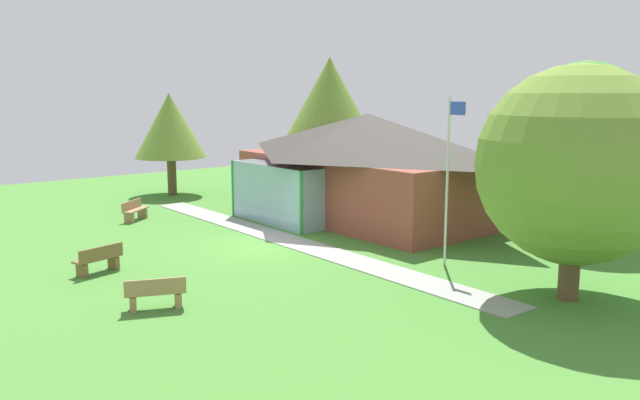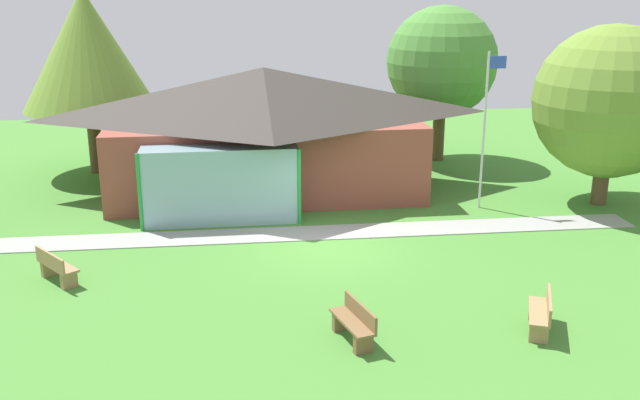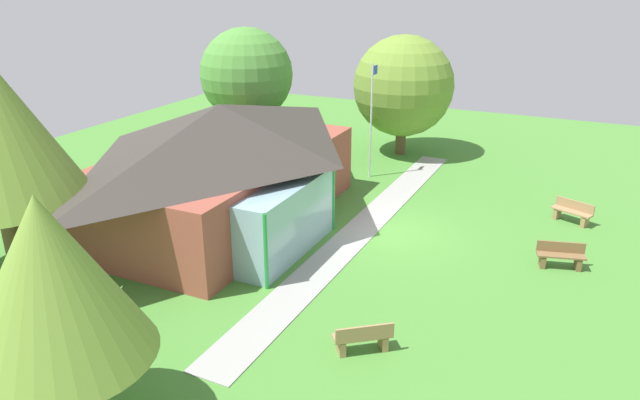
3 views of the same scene
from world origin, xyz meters
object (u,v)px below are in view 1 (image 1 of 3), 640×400
object	(u,v)px
pavilion	(364,165)
tree_east_hedge	(576,165)
tree_behind_pavilion_right	(584,125)
tree_west_hedge	(170,126)
flagpole	(448,173)
bench_front_center	(99,260)
tree_behind_pavilion_left	(330,102)
bench_front_right	(156,294)
bench_mid_left	(135,211)

from	to	relation	value
pavilion	tree_east_hedge	world-z (taller)	tree_east_hedge
tree_east_hedge	tree_behind_pavilion_right	xyz separation A→B (m)	(-3.70, 7.00, 0.62)
tree_west_hedge	tree_east_hedge	bearing A→B (deg)	0.79
pavilion	flagpole	bearing A→B (deg)	-23.53
bench_front_center	tree_west_hedge	size ratio (longest dim) A/B	0.29
flagpole	tree_east_hedge	size ratio (longest dim) A/B	0.86
bench_front_center	tree_behind_pavilion_left	world-z (taller)	tree_behind_pavilion_left
bench_front_center	tree_behind_pavilion_right	size ratio (longest dim) A/B	0.24
bench_front_right	tree_behind_pavilion_right	world-z (taller)	tree_behind_pavilion_right
flagpole	tree_behind_pavilion_left	xyz separation A→B (m)	(-13.75, 6.69, 1.95)
flagpole	bench_front_center	xyz separation A→B (m)	(-5.97, -8.83, -2.51)
pavilion	bench_front_center	distance (m)	12.17
tree_behind_pavilion_left	tree_west_hedge	xyz separation A→B (m)	(-4.42, -7.11, -1.23)
pavilion	tree_behind_pavilion_right	size ratio (longest dim) A/B	1.83
flagpole	tree_behind_pavilion_left	bearing A→B (deg)	154.05
tree_west_hedge	tree_behind_pavilion_right	xyz separation A→B (m)	(18.70, 7.31, 0.54)
tree_behind_pavilion_right	bench_front_right	bearing A→B (deg)	-98.41
pavilion	tree_behind_pavilion_left	bearing A→B (deg)	151.51
flagpole	tree_behind_pavilion_left	size ratio (longest dim) A/B	0.73
bench_front_center	pavilion	bearing A→B (deg)	-9.02
bench_front_center	tree_behind_pavilion_left	size ratio (longest dim) A/B	0.22
bench_front_right	bench_front_center	world-z (taller)	same
bench_front_right	bench_front_center	distance (m)	4.16
pavilion	bench_front_center	world-z (taller)	pavilion
flagpole	tree_west_hedge	bearing A→B (deg)	-178.66
bench_mid_left	tree_west_hedge	bearing A→B (deg)	-166.95
flagpole	pavilion	bearing A→B (deg)	156.47
pavilion	tree_east_hedge	size ratio (longest dim) A/B	1.94
pavilion	bench_front_center	size ratio (longest dim) A/B	7.61
bench_mid_left	tree_behind_pavilion_left	xyz separation A→B (m)	(-0.78, 11.41, 4.46)
tree_east_hedge	bench_mid_left	bearing A→B (deg)	-165.02
tree_east_hedge	tree_behind_pavilion_left	distance (m)	19.27
bench_mid_left	tree_behind_pavilion_right	xyz separation A→B (m)	(13.50, 11.60, 3.78)
tree_behind_pavilion_right	tree_east_hedge	bearing A→B (deg)	-62.11
bench_mid_left	tree_behind_pavilion_left	bearing A→B (deg)	146.52
bench_mid_left	tree_behind_pavilion_left	world-z (taller)	tree_behind_pavilion_left
tree_behind_pavilion_left	tree_west_hedge	distance (m)	8.46
tree_east_hedge	tree_behind_pavilion_right	size ratio (longest dim) A/B	0.94
bench_mid_left	bench_front_center	size ratio (longest dim) A/B	0.93
flagpole	tree_east_hedge	world-z (taller)	tree_east_hedge
bench_mid_left	tree_east_hedge	bearing A→B (deg)	67.59
tree_west_hedge	flagpole	bearing A→B (deg)	1.34
pavilion	tree_behind_pavilion_right	bearing A→B (deg)	25.89
bench_front_right	tree_behind_pavilion_right	xyz separation A→B (m)	(2.34, 15.81, 3.78)
tree_east_hedge	tree_behind_pavilion_left	bearing A→B (deg)	159.28
pavilion	flagpole	xyz separation A→B (m)	(7.20, -3.13, 0.59)
bench_front_center	tree_behind_pavilion_left	distance (m)	17.92
bench_front_center	tree_behind_pavilion_right	xyz separation A→B (m)	(6.50, 15.71, 3.78)
bench_front_right	flagpole	bearing A→B (deg)	11.57
tree_west_hedge	tree_behind_pavilion_left	bearing A→B (deg)	58.17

